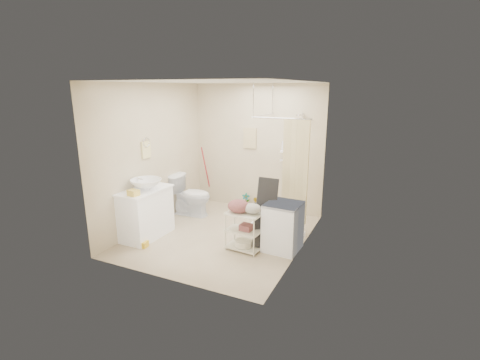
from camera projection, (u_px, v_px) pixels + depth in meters
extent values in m
plane|color=#BDAC8D|center=(222.00, 235.00, 6.12)|extent=(3.20, 3.20, 0.00)
cube|color=silver|center=(219.00, 82.00, 5.45)|extent=(2.80, 3.20, 0.04)
cube|color=beige|center=(257.00, 148.00, 7.18)|extent=(2.80, 0.04, 2.60)
cube|color=beige|center=(161.00, 187.00, 4.38)|extent=(2.80, 0.04, 2.60)
cube|color=beige|center=(153.00, 156.00, 6.35)|extent=(0.04, 3.20, 2.60)
cube|color=beige|center=(303.00, 171.00, 5.21)|extent=(0.04, 3.20, 2.60)
cube|color=white|center=(146.00, 213.00, 5.97)|extent=(0.55, 0.97, 0.85)
imported|color=white|center=(146.00, 184.00, 5.83)|extent=(0.57, 0.57, 0.18)
cube|color=gold|center=(133.00, 193.00, 5.50)|extent=(0.19, 0.15, 0.09)
cube|color=gold|center=(142.00, 243.00, 5.64)|extent=(0.28, 0.23, 0.14)
imported|color=silver|center=(191.00, 195.00, 7.01)|extent=(0.84, 0.51, 0.83)
imported|color=brown|center=(246.00, 201.00, 7.43)|extent=(0.20, 0.17, 0.33)
imported|color=brown|center=(256.00, 203.00, 7.34)|extent=(0.20, 0.18, 0.29)
cube|color=beige|center=(250.00, 138.00, 7.18)|extent=(0.28, 0.03, 0.42)
imported|color=silver|center=(284.00, 144.00, 6.85)|extent=(0.12, 0.12, 0.24)
imported|color=#4769B3|center=(290.00, 145.00, 6.79)|extent=(0.09, 0.09, 0.19)
cube|color=white|center=(283.00, 226.00, 5.49)|extent=(0.56, 0.57, 0.77)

